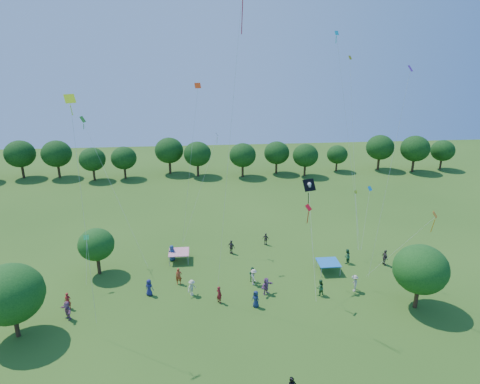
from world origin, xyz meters
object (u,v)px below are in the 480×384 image
Objects in this scene: tent_blue at (328,263)px; red_high_kite at (237,58)px; near_tree_north at (96,245)px; tent_red_stripe at (179,252)px; near_tree_east at (421,269)px; pirate_kite at (309,187)px; near_tree_west at (10,294)px.

red_high_kite reaches higher than tent_blue.
near_tree_north reaches higher than tent_red_stripe.
near_tree_east is 0.65× the size of pirate_kite.
red_high_kite is (-7.01, -2.26, 11.65)m from pirate_kite.
tent_red_stripe is at bearing 127.91° from red_high_kite.
near_tree_north is at bearing 65.52° from near_tree_west.
near_tree_west is 25.75m from red_high_kite.
red_high_kite reaches higher than near_tree_west.
tent_red_stripe is 0.24× the size of pirate_kite.
tent_red_stripe is at bearing 166.22° from tent_blue.
near_tree_north is 0.82× the size of near_tree_east.
near_tree_east is at bearing -16.53° from near_tree_north.
near_tree_west is at bearing -165.45° from pirate_kite.
near_tree_east is 2.74× the size of tent_red_stripe.
near_tree_east is at bearing -49.36° from tent_blue.
tent_blue is 9.38m from pirate_kite.
tent_red_stripe is 0.09× the size of red_high_kite.
red_high_kite is (5.78, -7.42, 20.50)m from tent_red_stripe.
near_tree_east is 23.99m from red_high_kite.
pirate_kite reaches higher than tent_blue.
near_tree_west is at bearing -178.53° from near_tree_east.
near_tree_north is 8.68m from tent_red_stripe.
red_high_kite is (-15.86, 3.44, 17.68)m from near_tree_east.
pirate_kite is (-2.82, -1.33, 8.85)m from tent_blue.
near_tree_north is at bearing 175.64° from tent_blue.
near_tree_north is 0.54× the size of pirate_kite.
near_tree_east is 9.68m from tent_blue.
tent_blue is (23.74, -1.81, -2.28)m from near_tree_north.
near_tree_east is 0.23× the size of red_high_kite.
near_tree_north is at bearing 171.47° from pirate_kite.
red_high_kite is (-9.83, -3.59, 20.50)m from tent_blue.
red_high_kite is at bearing 167.78° from near_tree_east.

